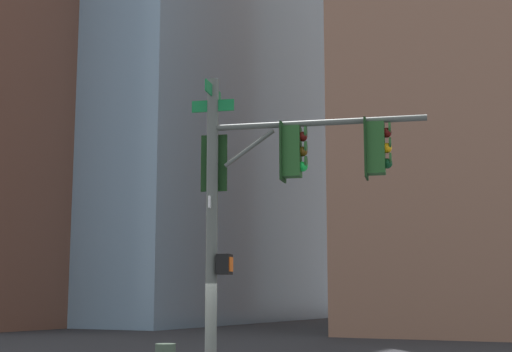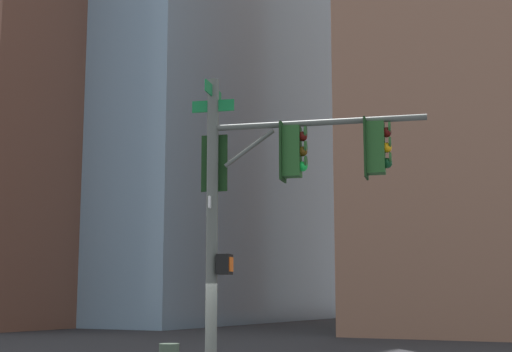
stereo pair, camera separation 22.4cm
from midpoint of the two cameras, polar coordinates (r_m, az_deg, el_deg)
signal_pole_assembly at (r=14.84m, az=0.85°, el=-0.86°), size 1.69×4.54×6.63m
building_brick_nearside at (r=55.34m, az=18.45°, el=11.45°), size 26.28×14.74×42.32m
building_brick_midblock at (r=64.00m, az=-17.44°, el=5.66°), size 22.02×19.54×35.98m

